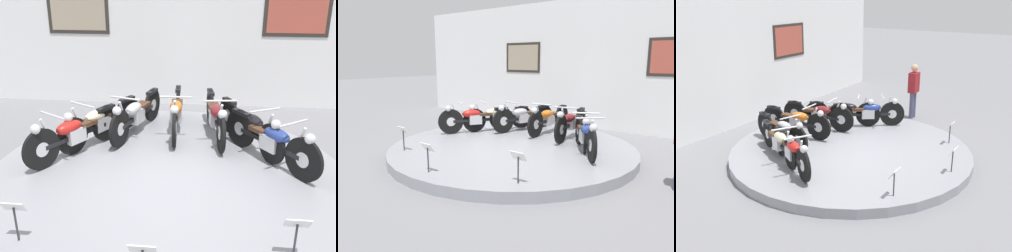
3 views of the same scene
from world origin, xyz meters
The scene contains 13 objects.
ground_plane centered at (0.00, 0.00, 0.00)m, with size 60.00×60.00×0.00m, color slate.
display_platform centered at (0.00, 0.00, 0.10)m, with size 5.34×5.34×0.20m, color gray.
back_wall centered at (0.00, 3.80, 1.93)m, with size 14.00×0.22×3.85m.
motorcycle_red centered at (-1.54, 0.41, 0.58)m, with size 1.08×1.73×0.80m.
motorcycle_cream centered at (-1.27, 0.98, 0.57)m, with size 1.00×1.74×0.78m.
motorcycle_silver centered at (-0.71, 1.38, 0.58)m, with size 0.68×1.92×0.79m.
motorcycle_orange centered at (0.00, 1.53, 0.59)m, with size 0.54×2.00×0.80m.
motorcycle_maroon centered at (0.71, 1.38, 0.59)m, with size 0.54×1.99×0.80m.
motorcycle_black centered at (1.27, 0.98, 0.58)m, with size 0.92×1.81×0.79m.
motorcycle_blue centered at (1.54, 0.41, 0.58)m, with size 1.22×1.64×0.80m.
info_placard_front_left centered at (-1.48, -1.78, 0.56)m, with size 0.26×0.11×0.51m.
info_placard_front_centre centered at (0.00, -2.32, 0.56)m, with size 0.26×0.11×0.51m.
info_placard_front_right centered at (1.48, -1.78, 0.56)m, with size 0.26×0.11×0.51m.
Camera 2 is at (4.31, -5.61, 2.07)m, focal length 35.00 mm.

